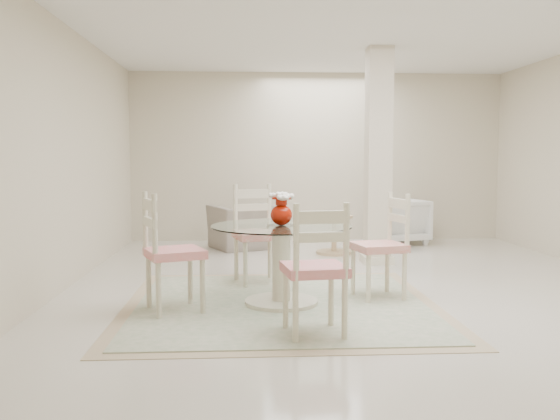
{
  "coord_description": "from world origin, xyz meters",
  "views": [
    {
      "loc": [
        -1.17,
        -6.08,
        1.33
      ],
      "look_at": [
        -0.85,
        -0.61,
        0.85
      ],
      "focal_mm": 38.0,
      "sensor_mm": 36.0,
      "label": 1
    }
  ],
  "objects": [
    {
      "name": "dining_chair_south",
      "position": [
        -0.65,
        -1.81,
        0.59
      ],
      "size": [
        0.5,
        0.5,
        1.12
      ],
      "rotation": [
        0.0,
        0.0,
        3.27
      ],
      "color": "beige",
      "rests_on": "ground"
    },
    {
      "name": "armchair_white",
      "position": [
        1.22,
        2.98,
        0.35
      ],
      "size": [
        0.91,
        0.93,
        0.71
      ],
      "primitive_type": "imported",
      "rotation": [
        0.0,
        0.0,
        3.37
      ],
      "color": "white",
      "rests_on": "ground"
    },
    {
      "name": "area_rug",
      "position": [
        -0.85,
        -0.81,
        0.01
      ],
      "size": [
        2.83,
        2.83,
        0.02
      ],
      "color": "tan",
      "rests_on": "ground"
    },
    {
      "name": "side_table",
      "position": [
        0.06,
        2.05,
        0.25
      ],
      "size": [
        0.52,
        0.52,
        0.54
      ],
      "color": "#D1B580",
      "rests_on": "ground"
    },
    {
      "name": "dining_chair_north",
      "position": [
        -1.06,
        0.19,
        0.61
      ],
      "size": [
        0.57,
        0.57,
        1.16
      ],
      "rotation": [
        0.0,
        0.0,
        0.26
      ],
      "color": "beige",
      "rests_on": "ground"
    },
    {
      "name": "room_shell",
      "position": [
        0.0,
        0.0,
        1.86
      ],
      "size": [
        6.02,
        7.02,
        2.71
      ],
      "color": "beige",
      "rests_on": "ground"
    },
    {
      "name": "dining_table",
      "position": [
        -0.85,
        -0.81,
        0.37
      ],
      "size": [
        1.26,
        1.26,
        0.73
      ],
      "rotation": [
        0.0,
        0.0,
        0.2
      ],
      "color": "beige",
      "rests_on": "ground"
    },
    {
      "name": "dining_chair_west",
      "position": [
        -1.85,
        -1.03,
        0.61
      ],
      "size": [
        0.59,
        0.59,
        1.15
      ],
      "rotation": [
        0.0,
        0.0,
        1.94
      ],
      "color": "beige",
      "rests_on": "ground"
    },
    {
      "name": "ground",
      "position": [
        0.0,
        0.0,
        0.0
      ],
      "size": [
        7.0,
        7.0,
        0.0
      ],
      "primitive_type": "plane",
      "color": "silver",
      "rests_on": "ground"
    },
    {
      "name": "recliner_taupe",
      "position": [
        -1.15,
        2.64,
        0.32
      ],
      "size": [
        1.24,
        1.18,
        0.63
      ],
      "primitive_type": "imported",
      "rotation": [
        0.0,
        0.0,
        3.57
      ],
      "color": "gray",
      "rests_on": "ground"
    },
    {
      "name": "dining_chair_east",
      "position": [
        0.15,
        -0.6,
        0.58
      ],
      "size": [
        0.52,
        0.52,
        1.1
      ],
      "rotation": [
        0.0,
        0.0,
        -1.36
      ],
      "color": "#F6EBCA",
      "rests_on": "ground"
    },
    {
      "name": "red_vase",
      "position": [
        -0.85,
        -0.81,
        0.88
      ],
      "size": [
        0.23,
        0.21,
        0.3
      ],
      "color": "#9E1404",
      "rests_on": "dining_table"
    },
    {
      "name": "column",
      "position": [
        0.5,
        1.3,
        1.35
      ],
      "size": [
        0.3,
        0.3,
        2.7
      ],
      "primitive_type": "cube",
      "color": "beige",
      "rests_on": "ground"
    }
  ]
}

